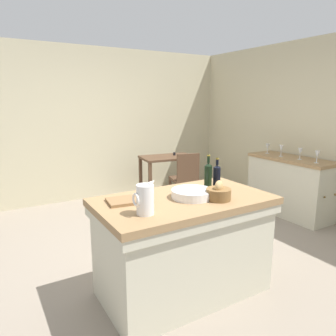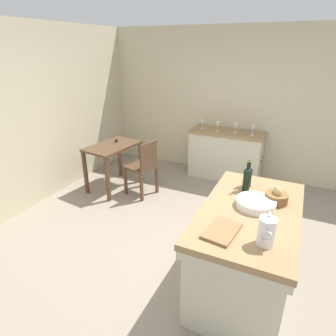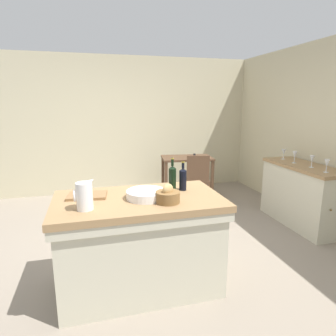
% 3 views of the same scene
% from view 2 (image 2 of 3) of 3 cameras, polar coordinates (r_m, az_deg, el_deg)
% --- Properties ---
extents(ground_plane, '(6.76, 6.76, 0.00)m').
position_cam_2_polar(ground_plane, '(3.56, 4.00, -16.28)').
color(ground_plane, gray).
extents(wall_back, '(5.32, 0.12, 2.60)m').
position_cam_2_polar(wall_back, '(4.50, -28.36, 8.08)').
color(wall_back, beige).
rests_on(wall_back, ground).
extents(wall_right, '(0.12, 5.20, 2.60)m').
position_cam_2_polar(wall_right, '(5.36, 14.89, 12.09)').
color(wall_right, beige).
rests_on(wall_right, ground).
extents(island_table, '(1.51, 0.85, 0.89)m').
position_cam_2_polar(island_table, '(2.96, 15.32, -14.76)').
color(island_table, '#99754C').
rests_on(island_table, ground).
extents(side_cabinet, '(0.52, 1.30, 0.88)m').
position_cam_2_polar(side_cabinet, '(5.29, 11.36, 2.61)').
color(side_cabinet, '#99754C').
rests_on(side_cabinet, ground).
extents(writing_desk, '(0.96, 0.67, 0.82)m').
position_cam_2_polar(writing_desk, '(4.82, -10.91, 3.10)').
color(writing_desk, '#513826').
rests_on(writing_desk, ground).
extents(wooden_chair, '(0.49, 0.49, 0.92)m').
position_cam_2_polar(wooden_chair, '(4.55, -4.94, 0.38)').
color(wooden_chair, '#513826').
rests_on(wooden_chair, ground).
extents(pitcher, '(0.17, 0.13, 0.27)m').
position_cam_2_polar(pitcher, '(2.26, 19.06, -11.88)').
color(pitcher, white).
rests_on(pitcher, island_table).
extents(wash_bowl, '(0.36, 0.36, 0.07)m').
position_cam_2_polar(wash_bowl, '(2.77, 17.11, -6.74)').
color(wash_bowl, white).
rests_on(wash_bowl, island_table).
extents(bread_basket, '(0.21, 0.21, 0.17)m').
position_cam_2_polar(bread_basket, '(2.89, 20.84, -5.47)').
color(bread_basket, brown).
rests_on(bread_basket, island_table).
extents(cutting_board, '(0.37, 0.27, 0.02)m').
position_cam_2_polar(cutting_board, '(2.37, 10.68, -12.18)').
color(cutting_board, olive).
rests_on(cutting_board, island_table).
extents(wine_bottle_dark, '(0.07, 0.07, 0.29)m').
position_cam_2_polar(wine_bottle_dark, '(3.10, 15.71, -1.58)').
color(wine_bottle_dark, black).
rests_on(wine_bottle_dark, island_table).
extents(wine_bottle_amber, '(0.07, 0.07, 0.33)m').
position_cam_2_polar(wine_bottle_amber, '(2.99, 15.41, -2.08)').
color(wine_bottle_amber, black).
rests_on(wine_bottle_amber, island_table).
extents(wine_glass_far_left, '(0.07, 0.07, 0.17)m').
position_cam_2_polar(wine_glass_far_left, '(5.00, 16.58, 7.53)').
color(wine_glass_far_left, white).
rests_on(wine_glass_far_left, side_cabinet).
extents(wine_glass_left, '(0.07, 0.07, 0.16)m').
position_cam_2_polar(wine_glass_left, '(5.08, 13.41, 8.07)').
color(wine_glass_left, white).
rests_on(wine_glass_left, side_cabinet).
extents(wine_glass_middle, '(0.07, 0.07, 0.17)m').
position_cam_2_polar(wine_glass_middle, '(5.11, 9.95, 8.54)').
color(wine_glass_middle, white).
rests_on(wine_glass_middle, side_cabinet).
extents(wine_glass_right, '(0.07, 0.07, 0.16)m').
position_cam_2_polar(wine_glass_right, '(5.23, 6.88, 8.91)').
color(wine_glass_right, white).
rests_on(wine_glass_right, side_cabinet).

